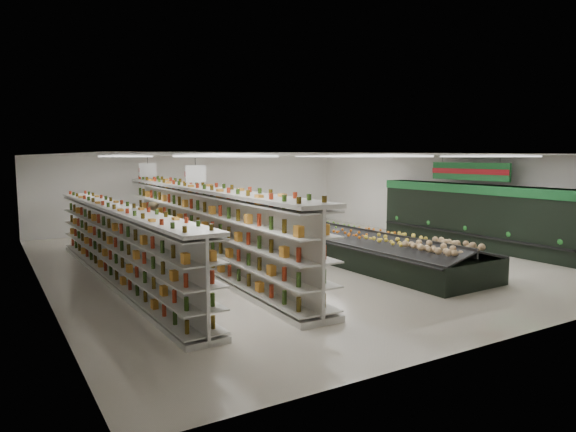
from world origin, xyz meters
TOP-DOWN VIEW (x-y plane):
  - floor at (0.00, 0.00)m, footprint 16.00×16.00m
  - ceiling at (0.00, 0.00)m, footprint 14.00×16.00m
  - wall_back at (0.00, 8.00)m, footprint 14.00×0.02m
  - wall_front at (0.00, -8.00)m, footprint 14.00×0.02m
  - wall_left at (-7.00, 0.00)m, footprint 0.02×16.00m
  - wall_right at (7.00, 0.00)m, footprint 0.02×16.00m
  - produce_wall_case at (6.53, -1.50)m, footprint 0.93×8.00m
  - aisle_sign_near at (-3.80, -2.00)m, footprint 0.52×0.06m
  - aisle_sign_far at (-3.80, 2.00)m, footprint 0.52×0.06m
  - hortifruti_banner at (6.25, -1.50)m, footprint 0.12×3.20m
  - gondola_left at (-5.20, -0.24)m, footprint 1.16×11.01m
  - gondola_center at (-2.62, 0.75)m, footprint 1.31×13.16m
  - produce_island at (1.67, -2.25)m, footprint 2.63×6.81m
  - soda_endcap at (0.24, 5.91)m, footprint 1.28×0.98m
  - shopper_main at (-0.25, -1.33)m, footprint 0.60×0.42m
  - shopper_background at (-3.26, 3.34)m, footprint 0.81×0.95m

SIDE VIEW (x-z plane):
  - floor at x=0.00m, z-range 0.00..0.00m
  - produce_island at x=1.67m, z-range -0.05..0.96m
  - soda_endcap at x=0.24m, z-range -0.02..1.46m
  - shopper_main at x=-0.25m, z-range 0.00..1.58m
  - shopper_background at x=-3.26m, z-range 0.00..1.67m
  - gondola_left at x=-5.20m, z-range -0.08..1.83m
  - gondola_center at x=-2.62m, z-range -0.09..2.18m
  - produce_wall_case at x=6.53m, z-range 0.14..2.34m
  - wall_back at x=0.00m, z-range 0.00..3.20m
  - wall_front at x=0.00m, z-range 0.00..3.20m
  - wall_left at x=-7.00m, z-range 0.00..3.20m
  - wall_right at x=7.00m, z-range 0.00..3.20m
  - hortifruti_banner at x=6.25m, z-range 2.18..3.13m
  - aisle_sign_near at x=-3.80m, z-range 2.38..3.13m
  - aisle_sign_far at x=-3.80m, z-range 2.38..3.13m
  - ceiling at x=0.00m, z-range 3.19..3.21m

